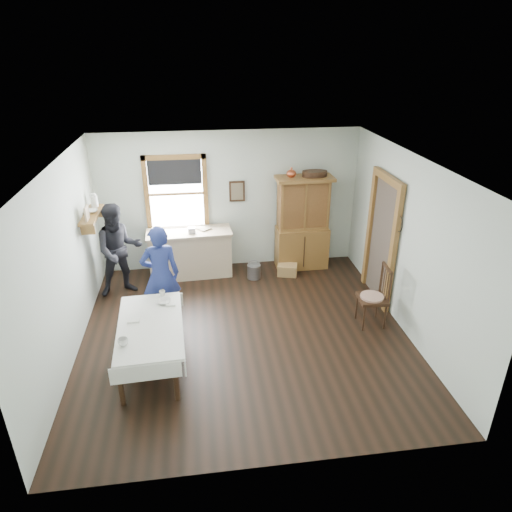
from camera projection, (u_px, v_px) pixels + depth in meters
name	position (u px, v px, depth m)	size (l,w,h in m)	color
room	(244.00, 255.00, 6.58)	(5.01, 5.01, 2.70)	black
window	(176.00, 190.00, 8.55)	(1.18, 0.07, 1.48)	white
doorway	(382.00, 236.00, 7.73)	(0.09, 1.14, 2.22)	#483D33
wall_shelf	(92.00, 213.00, 7.57)	(0.24, 1.00, 0.44)	brown
framed_picture	(237.00, 191.00, 8.72)	(0.30, 0.04, 0.40)	#342012
rug_beater	(400.00, 216.00, 7.00)	(0.27, 0.27, 0.01)	black
work_counter	(190.00, 253.00, 8.77)	(1.59, 0.60, 0.91)	tan
china_hutch	(303.00, 223.00, 8.91)	(1.09, 0.52, 1.86)	brown
dining_table	(152.00, 345.00, 6.31)	(0.89, 1.69, 0.68)	silver
spindle_chair	(373.00, 296.00, 7.19)	(0.47, 0.47, 1.02)	#342012
pail	(254.00, 271.00, 8.78)	(0.26, 0.26, 0.28)	gray
wicker_basket	(287.00, 270.00, 8.90)	(0.37, 0.26, 0.22)	#9B7946
woman_blue	(161.00, 279.00, 7.17)	(0.56, 0.37, 1.53)	navy
figure_dark	(120.00, 253.00, 8.01)	(0.76, 0.59, 1.56)	black
table_cup_a	(123.00, 342.00, 5.73)	(0.13, 0.13, 0.10)	silver
table_cup_b	(162.00, 293.00, 6.85)	(0.09, 0.09, 0.09)	silver
table_bowl	(164.00, 302.00, 6.66)	(0.21, 0.21, 0.05)	silver
counter_book	(198.00, 230.00, 8.62)	(0.18, 0.24, 0.02)	brown
counter_bowl	(157.00, 229.00, 8.60)	(0.18, 0.18, 0.06)	silver
shelf_bowl	(92.00, 211.00, 7.57)	(0.22, 0.22, 0.05)	silver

